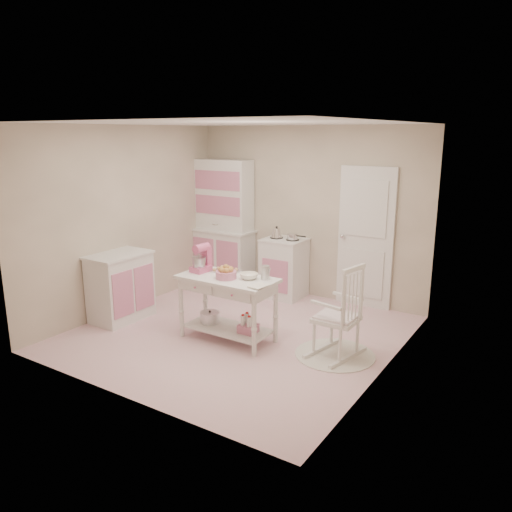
{
  "coord_description": "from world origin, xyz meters",
  "views": [
    {
      "loc": [
        3.41,
        -4.88,
        2.5
      ],
      "look_at": [
        0.09,
        0.28,
        0.97
      ],
      "focal_mm": 35.0,
      "sensor_mm": 36.0,
      "label": 1
    }
  ],
  "objects_px": {
    "stove": "(284,268)",
    "rocking_chair": "(337,310)",
    "stand_mixer": "(201,259)",
    "bread_basket": "(226,275)",
    "hutch": "(223,223)",
    "work_table": "(228,308)",
    "base_cabinet": "(121,287)"
  },
  "relations": [
    {
      "from": "stove",
      "to": "rocking_chair",
      "type": "relative_size",
      "value": 0.84
    },
    {
      "from": "stove",
      "to": "stand_mixer",
      "type": "height_order",
      "value": "stand_mixer"
    },
    {
      "from": "bread_basket",
      "to": "rocking_chair",
      "type": "bearing_deg",
      "value": 14.73
    },
    {
      "from": "hutch",
      "to": "bread_basket",
      "type": "relative_size",
      "value": 8.32
    },
    {
      "from": "hutch",
      "to": "bread_basket",
      "type": "height_order",
      "value": "hutch"
    },
    {
      "from": "hutch",
      "to": "bread_basket",
      "type": "distance_m",
      "value": 2.43
    },
    {
      "from": "rocking_chair",
      "to": "stand_mixer",
      "type": "bearing_deg",
      "value": -159.47
    },
    {
      "from": "stove",
      "to": "bread_basket",
      "type": "distance_m",
      "value": 1.93
    },
    {
      "from": "rocking_chair",
      "to": "stand_mixer",
      "type": "relative_size",
      "value": 3.24
    },
    {
      "from": "hutch",
      "to": "rocking_chair",
      "type": "distance_m",
      "value": 3.22
    },
    {
      "from": "work_table",
      "to": "stand_mixer",
      "type": "bearing_deg",
      "value": 177.27
    },
    {
      "from": "hutch",
      "to": "base_cabinet",
      "type": "bearing_deg",
      "value": -95.17
    },
    {
      "from": "hutch",
      "to": "work_table",
      "type": "distance_m",
      "value": 2.45
    },
    {
      "from": "stove",
      "to": "stand_mixer",
      "type": "relative_size",
      "value": 2.71
    },
    {
      "from": "stove",
      "to": "stand_mixer",
      "type": "distance_m",
      "value": 1.89
    },
    {
      "from": "base_cabinet",
      "to": "work_table",
      "type": "bearing_deg",
      "value": 7.67
    },
    {
      "from": "work_table",
      "to": "stove",
      "type": "bearing_deg",
      "value": 97.59
    },
    {
      "from": "hutch",
      "to": "stove",
      "type": "xyz_separation_m",
      "value": [
        1.2,
        -0.05,
        -0.58
      ]
    },
    {
      "from": "rocking_chair",
      "to": "work_table",
      "type": "distance_m",
      "value": 1.35
    },
    {
      "from": "hutch",
      "to": "base_cabinet",
      "type": "relative_size",
      "value": 2.26
    },
    {
      "from": "work_table",
      "to": "stand_mixer",
      "type": "distance_m",
      "value": 0.71
    },
    {
      "from": "base_cabinet",
      "to": "bread_basket",
      "type": "height_order",
      "value": "base_cabinet"
    },
    {
      "from": "stove",
      "to": "work_table",
      "type": "height_order",
      "value": "stove"
    },
    {
      "from": "base_cabinet",
      "to": "rocking_chair",
      "type": "bearing_deg",
      "value": 9.81
    },
    {
      "from": "work_table",
      "to": "stand_mixer",
      "type": "relative_size",
      "value": 3.53
    },
    {
      "from": "base_cabinet",
      "to": "stand_mixer",
      "type": "bearing_deg",
      "value": 11.19
    },
    {
      "from": "hutch",
      "to": "stove",
      "type": "relative_size",
      "value": 2.26
    },
    {
      "from": "base_cabinet",
      "to": "rocking_chair",
      "type": "relative_size",
      "value": 0.84
    },
    {
      "from": "hutch",
      "to": "stand_mixer",
      "type": "height_order",
      "value": "hutch"
    },
    {
      "from": "rocking_chair",
      "to": "work_table",
      "type": "xyz_separation_m",
      "value": [
        -1.31,
        -0.29,
        -0.15
      ]
    },
    {
      "from": "stove",
      "to": "bread_basket",
      "type": "relative_size",
      "value": 3.68
    },
    {
      "from": "base_cabinet",
      "to": "rocking_chair",
      "type": "distance_m",
      "value": 2.99
    }
  ]
}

